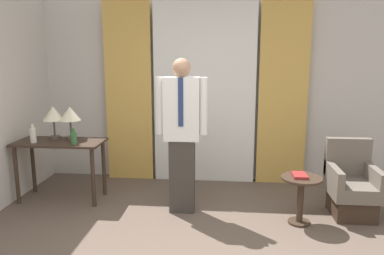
{
  "coord_description": "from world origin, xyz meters",
  "views": [
    {
      "loc": [
        0.32,
        -2.6,
        1.85
      ],
      "look_at": [
        -0.06,
        1.42,
        1.05
      ],
      "focal_mm": 35.0,
      "sensor_mm": 36.0,
      "label": 1
    }
  ],
  "objects": [
    {
      "name": "curtain_drape_left",
      "position": [
        -1.1,
        2.71,
        1.29
      ],
      "size": [
        0.68,
        0.06,
        2.58
      ],
      "color": "gold",
      "rests_on": "ground_plane"
    },
    {
      "name": "book",
      "position": [
        1.12,
        1.37,
        0.55
      ],
      "size": [
        0.15,
        0.22,
        0.03
      ],
      "color": "maroon",
      "rests_on": "side_table"
    },
    {
      "name": "armchair",
      "position": [
        1.78,
        1.66,
        0.32
      ],
      "size": [
        0.52,
        0.61,
        0.86
      ],
      "color": "#38281E",
      "rests_on": "ground_plane"
    },
    {
      "name": "person",
      "position": [
        -0.19,
        1.57,
        0.99
      ],
      "size": [
        0.59,
        0.21,
        1.8
      ],
      "color": "#38332D",
      "rests_on": "ground_plane"
    },
    {
      "name": "table_lamp_left",
      "position": [
        -1.88,
        1.91,
        1.08
      ],
      "size": [
        0.26,
        0.26,
        0.42
      ],
      "color": "#4C4238",
      "rests_on": "desk"
    },
    {
      "name": "wall_back",
      "position": [
        0.0,
        2.84,
        1.35
      ],
      "size": [
        10.0,
        0.06,
        2.7
      ],
      "color": "beige",
      "rests_on": "ground_plane"
    },
    {
      "name": "desk",
      "position": [
        -1.77,
        1.8,
        0.64
      ],
      "size": [
        1.1,
        0.52,
        0.77
      ],
      "color": "#38281E",
      "rests_on": "ground_plane"
    },
    {
      "name": "bottle_by_lamp",
      "position": [
        -2.05,
        1.69,
        0.86
      ],
      "size": [
        0.08,
        0.08,
        0.23
      ],
      "color": "silver",
      "rests_on": "desk"
    },
    {
      "name": "curtain_drape_right",
      "position": [
        1.1,
        2.71,
        1.29
      ],
      "size": [
        0.68,
        0.06,
        2.58
      ],
      "color": "gold",
      "rests_on": "ground_plane"
    },
    {
      "name": "bottle_near_edge",
      "position": [
        -1.52,
        1.66,
        0.85
      ],
      "size": [
        0.07,
        0.07,
        0.2
      ],
      "color": "#336638",
      "rests_on": "desk"
    },
    {
      "name": "table_lamp_right",
      "position": [
        -1.66,
        1.91,
        1.08
      ],
      "size": [
        0.26,
        0.26,
        0.42
      ],
      "color": "#4C4238",
      "rests_on": "desk"
    },
    {
      "name": "side_table",
      "position": [
        1.14,
        1.36,
        0.36
      ],
      "size": [
        0.44,
        0.44,
        0.53
      ],
      "color": "#38281E",
      "rests_on": "ground_plane"
    },
    {
      "name": "curtain_sheer_center",
      "position": [
        0.0,
        2.71,
        1.29
      ],
      "size": [
        1.45,
        0.06,
        2.58
      ],
      "color": "white",
      "rests_on": "ground_plane"
    }
  ]
}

